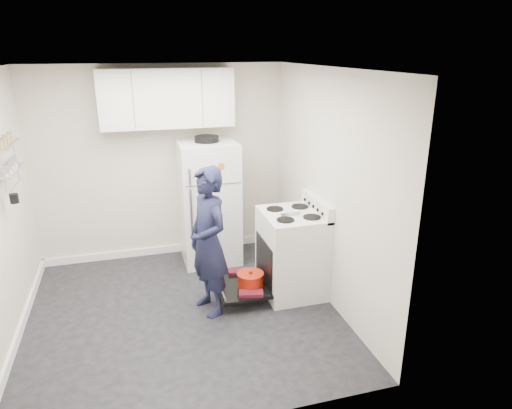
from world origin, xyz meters
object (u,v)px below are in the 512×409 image
object	(u,v)px
electric_range	(291,253)
refrigerator	(209,202)
open_oven_door	(245,283)
person	(208,242)

from	to	relation	value
electric_range	refrigerator	xyz separation A→B (m)	(-0.73, 1.10, 0.33)
open_oven_door	person	xyz separation A→B (m)	(-0.42, -0.13, 0.60)
electric_range	person	world-z (taller)	person
refrigerator	open_oven_door	bearing A→B (deg)	-80.72
open_oven_door	person	world-z (taller)	person
open_oven_door	refrigerator	bearing A→B (deg)	99.28
refrigerator	person	bearing A→B (deg)	-100.61
open_oven_door	electric_range	bearing A→B (deg)	2.53
electric_range	person	distance (m)	1.03
open_oven_door	person	size ratio (longest dim) A/B	0.45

